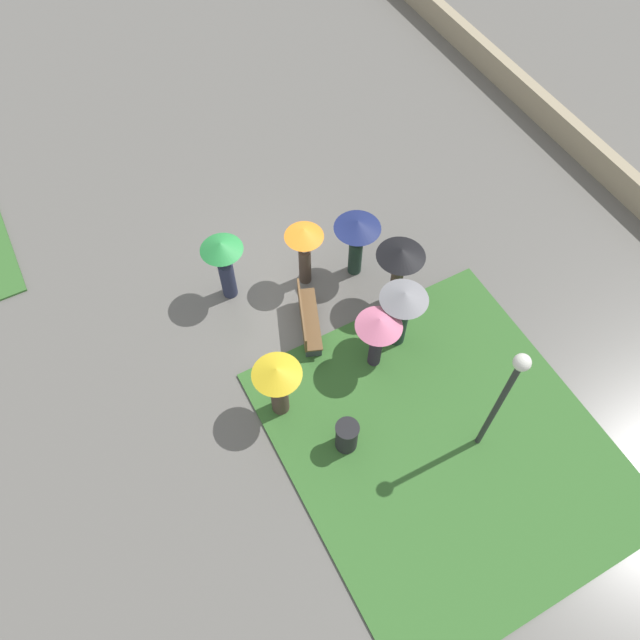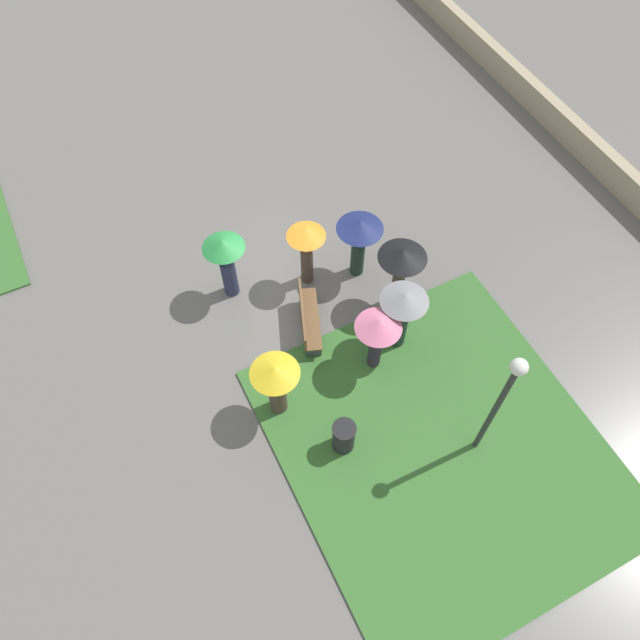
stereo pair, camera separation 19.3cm
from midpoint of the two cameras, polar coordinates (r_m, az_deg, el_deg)
ground_plane at (r=15.87m, az=-3.20°, el=3.19°), size 90.00×90.00×0.00m
lawn_patch_near at (r=14.01m, az=11.40°, el=-11.33°), size 7.30×6.54×0.06m
parapet_wall at (r=20.10m, az=23.87°, el=13.91°), size 45.00×0.35×0.84m
park_bench at (r=14.73m, az=-0.80°, el=0.18°), size 1.79×1.03×0.90m
lamp_post at (r=12.03m, az=16.80°, el=-6.69°), size 0.32×0.32×3.76m
trash_bin at (r=13.36m, az=2.59°, el=-10.66°), size 0.51×0.51×0.95m
crowd_person_black at (r=14.47m, az=7.83°, el=5.15°), size 1.14×1.14×1.97m
crowd_person_orange at (r=14.84m, az=-0.88°, el=7.01°), size 0.94×0.94×1.96m
crowd_person_green at (r=14.83m, az=-8.25°, el=5.61°), size 1.01×1.01×1.95m
crowd_person_grey at (r=13.88m, az=7.94°, el=0.92°), size 1.08×1.08×1.99m
crowd_person_yellow at (r=13.02m, az=-3.63°, el=-5.64°), size 1.05×1.05×1.87m
crowd_person_pink at (r=13.47m, az=5.71°, el=-1.03°), size 1.04×1.04×1.87m
crowd_person_navy at (r=15.06m, az=3.98°, el=7.72°), size 1.13×1.13×1.88m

